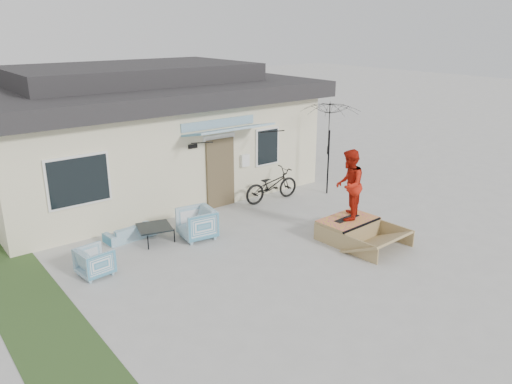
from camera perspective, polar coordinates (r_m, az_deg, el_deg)
ground at (r=11.67m, az=4.28°, el=-8.59°), size 90.00×90.00×0.00m
grass_strip at (r=11.18m, az=-24.13°, el=-11.58°), size 1.40×8.00×0.01m
house at (r=17.49m, az=-13.38°, el=6.92°), size 10.80×8.49×4.10m
loveseat at (r=13.46m, az=-14.06°, el=-4.11°), size 1.34×0.50×0.51m
armchair_left at (r=11.76m, az=-17.74°, el=-7.34°), size 0.72×0.76×0.71m
armchair_right at (r=13.13m, az=-6.70°, el=-3.39°), size 0.90×0.94×0.88m
coffee_table at (r=13.19m, az=-11.36°, el=-4.64°), size 0.99×0.99×0.40m
bicycle at (r=15.73m, az=1.77°, el=1.17°), size 1.97×0.76×1.24m
patio_umbrella at (r=16.30m, az=8.26°, el=5.71°), size 2.24×2.13×2.20m
skate_ramp at (r=13.37m, az=10.33°, el=-4.05°), size 1.60×2.06×0.49m
skateboard at (r=13.30m, az=10.23°, el=-2.90°), size 0.83×0.27×0.05m
skater at (r=12.99m, az=10.46°, el=0.94°), size 1.12×1.07×1.82m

